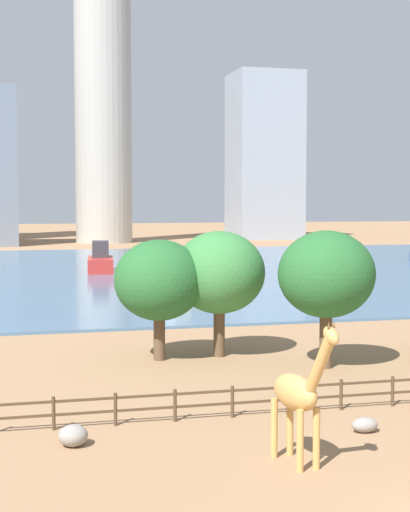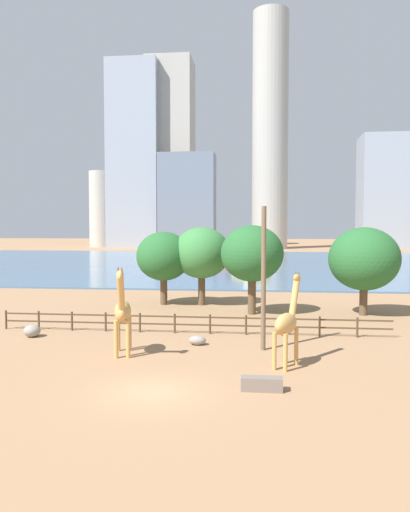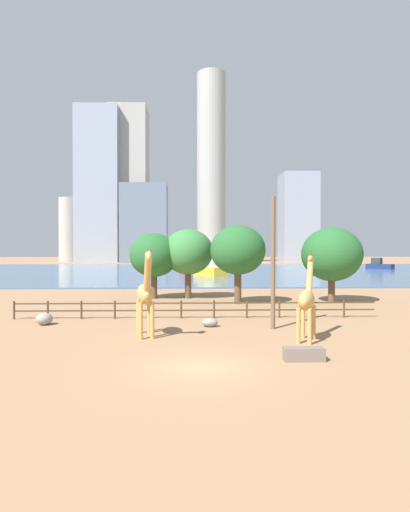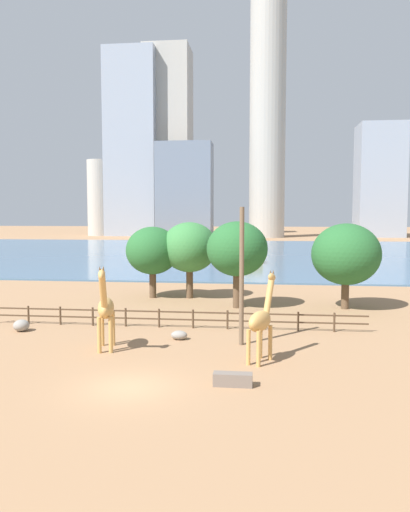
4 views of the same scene
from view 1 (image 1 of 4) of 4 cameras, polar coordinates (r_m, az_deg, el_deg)
ground_plane at (r=99.21m, az=-7.04°, el=-1.05°), size 400.00×400.00×0.00m
harbor_water at (r=96.24m, az=-6.81°, el=-1.14°), size 180.00×86.00×0.20m
giraffe_tall at (r=26.51m, az=6.83°, el=-9.89°), size 1.39×3.63×5.09m
boulder_near_fence at (r=31.08m, az=11.54°, el=-11.94°), size 1.03×0.75×0.56m
boulder_by_pole at (r=29.19m, az=-9.57°, el=-12.75°), size 1.06×1.05×0.78m
enclosure_fence at (r=33.27m, az=7.11°, el=-9.95°), size 26.12×0.14×1.30m
tree_center_broad at (r=43.04m, az=-3.36°, el=-1.80°), size 4.96×4.96×6.67m
tree_right_tall at (r=43.96m, az=1.04°, el=-1.24°), size 5.17×5.17×7.10m
tree_left_small at (r=41.40m, az=8.82°, el=-1.36°), size 5.09×5.09×7.25m
boat_ferry at (r=95.99m, az=-7.61°, el=-0.36°), size 3.92×8.57×3.64m
boat_tug at (r=77.08m, az=-2.65°, el=-1.43°), size 6.28×8.60×3.58m
skyline_tower_glass at (r=167.35m, az=-7.46°, el=14.16°), size 11.72×11.72×76.40m
skyline_block_left at (r=181.10m, az=4.34°, el=7.24°), size 14.93×14.22×37.65m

